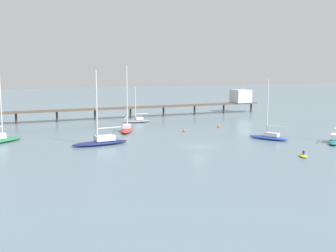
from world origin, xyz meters
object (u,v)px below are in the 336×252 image
(sailboat_navy, at_px, (101,141))
(sailboat_green, at_px, (0,139))
(sailboat_gray, at_px, (137,120))
(sailboat_red, at_px, (127,128))
(sailboat_blue, at_px, (269,136))
(dinghy_yellow, at_px, (304,155))
(mooring_buoy_mid, at_px, (184,130))
(mooring_buoy_inner, at_px, (219,126))
(pier, at_px, (189,102))
(sailboat_teal, at_px, (336,138))

(sailboat_navy, bearing_deg, sailboat_green, 152.80)
(sailboat_gray, bearing_deg, sailboat_red, -115.33)
(sailboat_blue, height_order, dinghy_yellow, sailboat_blue)
(mooring_buoy_mid, bearing_deg, sailboat_gray, 105.95)
(mooring_buoy_inner, bearing_deg, pier, 82.17)
(sailboat_green, height_order, sailboat_red, sailboat_red)
(sailboat_green, xyz_separation_m, sailboat_red, (24.15, 4.75, 0.02))
(sailboat_gray, xyz_separation_m, dinghy_yellow, (11.76, -45.66, -0.34))
(sailboat_blue, xyz_separation_m, mooring_buoy_mid, (-10.74, 14.22, -0.39))
(dinghy_yellow, bearing_deg, pier, 84.10)
(sailboat_teal, distance_m, mooring_buoy_inner, 26.02)
(pier, xyz_separation_m, mooring_buoy_mid, (-12.69, -26.94, -3.33))
(sailboat_gray, xyz_separation_m, sailboat_red, (-5.94, -12.55, 0.20))
(sailboat_green, bearing_deg, mooring_buoy_mid, 0.66)
(sailboat_teal, relative_size, mooring_buoy_inner, 20.84)
(sailboat_gray, height_order, mooring_buoy_mid, sailboat_gray)
(dinghy_yellow, distance_m, mooring_buoy_inner, 31.79)
(sailboat_gray, xyz_separation_m, sailboat_blue, (15.57, -31.12, 0.11))
(sailboat_red, relative_size, dinghy_yellow, 5.03)
(sailboat_green, xyz_separation_m, mooring_buoy_mid, (34.92, 0.40, -0.47))
(sailboat_green, xyz_separation_m, mooring_buoy_inner, (44.31, 3.34, -0.45))
(dinghy_yellow, bearing_deg, sailboat_blue, 75.29)
(pier, relative_size, sailboat_green, 6.16)
(sailboat_green, bearing_deg, sailboat_teal, -20.25)
(sailboat_navy, height_order, mooring_buoy_inner, sailboat_navy)
(sailboat_blue, bearing_deg, pier, 87.30)
(dinghy_yellow, bearing_deg, sailboat_red, 118.14)
(mooring_buoy_inner, bearing_deg, sailboat_teal, -65.48)
(sailboat_teal, bearing_deg, dinghy_yellow, -148.84)
(sailboat_gray, distance_m, sailboat_navy, 29.16)
(mooring_buoy_mid, bearing_deg, sailboat_navy, -155.39)
(sailboat_navy, xyz_separation_m, sailboat_red, (8.10, 13.00, 0.04))
(sailboat_blue, xyz_separation_m, sailboat_green, (-45.66, 13.82, 0.07))
(sailboat_teal, height_order, sailboat_red, sailboat_red)
(sailboat_navy, bearing_deg, sailboat_teal, -17.19)
(sailboat_gray, bearing_deg, dinghy_yellow, -75.56)
(sailboat_green, height_order, mooring_buoy_inner, sailboat_green)
(sailboat_green, relative_size, dinghy_yellow, 4.68)
(pier, distance_m, dinghy_yellow, 56.10)
(sailboat_red, relative_size, mooring_buoy_inner, 22.75)
(sailboat_blue, xyz_separation_m, sailboat_navy, (-29.62, 5.57, 0.05))
(mooring_buoy_mid, distance_m, mooring_buoy_inner, 9.84)
(pier, height_order, dinghy_yellow, pier)
(sailboat_blue, distance_m, sailboat_navy, 30.14)
(sailboat_blue, distance_m, mooring_buoy_mid, 17.83)
(mooring_buoy_mid, relative_size, mooring_buoy_inner, 0.94)
(pier, relative_size, mooring_buoy_inner, 130.46)
(pier, xyz_separation_m, sailboat_green, (-47.61, -27.35, -2.86))
(pier, relative_size, sailboat_teal, 6.26)
(pier, bearing_deg, mooring_buoy_inner, -97.83)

